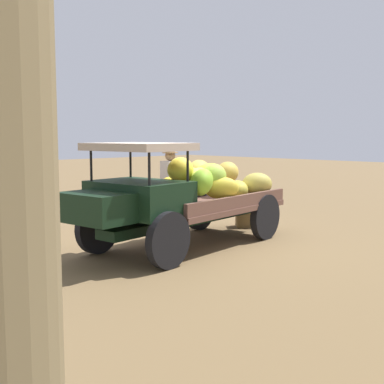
% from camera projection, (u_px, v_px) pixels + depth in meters
% --- Properties ---
extents(ground_plane, '(60.00, 60.00, 0.00)m').
position_uv_depth(ground_plane, '(179.00, 245.00, 9.28)').
color(ground_plane, brown).
extents(truck, '(4.57, 2.13, 1.87)m').
position_uv_depth(truck, '(180.00, 195.00, 8.92)').
color(truck, black).
rests_on(truck, ground).
extents(farmer, '(0.52, 0.48, 1.73)m').
position_uv_depth(farmer, '(171.00, 182.00, 10.94)').
color(farmer, olive).
rests_on(farmer, ground).
extents(wooden_crate, '(0.66, 0.65, 0.38)m').
position_uv_depth(wooden_crate, '(249.00, 218.00, 11.12)').
color(wooden_crate, olive).
rests_on(wooden_crate, ground).
extents(loose_banana_bunch, '(0.62, 0.64, 0.31)m').
position_uv_depth(loose_banana_bunch, '(164.00, 217.00, 11.54)').
color(loose_banana_bunch, '#AAC246').
rests_on(loose_banana_bunch, ground).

